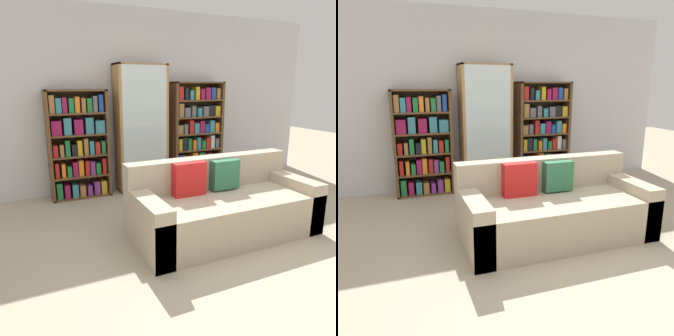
{
  "view_description": "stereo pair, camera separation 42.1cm",
  "coord_description": "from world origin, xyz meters",
  "views": [
    {
      "loc": [
        -1.9,
        -2.12,
        1.59
      ],
      "look_at": [
        -0.18,
        1.59,
        0.56
      ],
      "focal_mm": 35.0,
      "sensor_mm": 36.0,
      "label": 1
    },
    {
      "loc": [
        -1.51,
        -2.28,
        1.59
      ],
      "look_at": [
        -0.18,
        1.59,
        0.56
      ],
      "focal_mm": 35.0,
      "sensor_mm": 36.0,
      "label": 2
    }
  ],
  "objects": [
    {
      "name": "ground_plane",
      "position": [
        0.0,
        0.0,
        0.0
      ],
      "size": [
        16.0,
        16.0,
        0.0
      ],
      "primitive_type": "plane",
      "color": "tan"
    },
    {
      "name": "wall_back",
      "position": [
        0.0,
        2.79,
        1.35
      ],
      "size": [
        6.07,
        0.06,
        2.7
      ],
      "color": "silver",
      "rests_on": "ground"
    },
    {
      "name": "couch",
      "position": [
        0.04,
        0.67,
        0.29
      ],
      "size": [
        2.0,
        0.88,
        0.81
      ],
      "color": "tan",
      "rests_on": "ground"
    },
    {
      "name": "bookshelf_left",
      "position": [
        -1.13,
        2.58,
        0.76
      ],
      "size": [
        0.84,
        0.32,
        1.54
      ],
      "color": "brown",
      "rests_on": "ground"
    },
    {
      "name": "display_cabinet",
      "position": [
        -0.18,
        2.57,
        0.95
      ],
      "size": [
        0.76,
        0.36,
        1.9
      ],
      "color": "#AD7F4C",
      "rests_on": "ground"
    },
    {
      "name": "bookshelf_right",
      "position": [
        0.78,
        2.58,
        0.79
      ],
      "size": [
        0.88,
        0.32,
        1.64
      ],
      "color": "brown",
      "rests_on": "ground"
    },
    {
      "name": "wine_bottle",
      "position": [
        0.21,
        1.77,
        0.15
      ],
      "size": [
        0.07,
        0.07,
        0.37
      ],
      "color": "#192333",
      "rests_on": "ground"
    }
  ]
}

